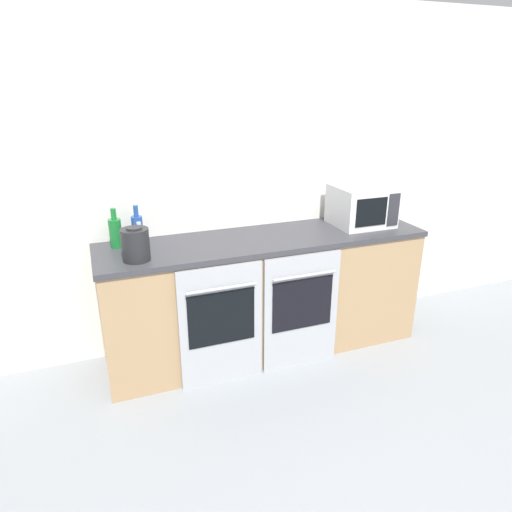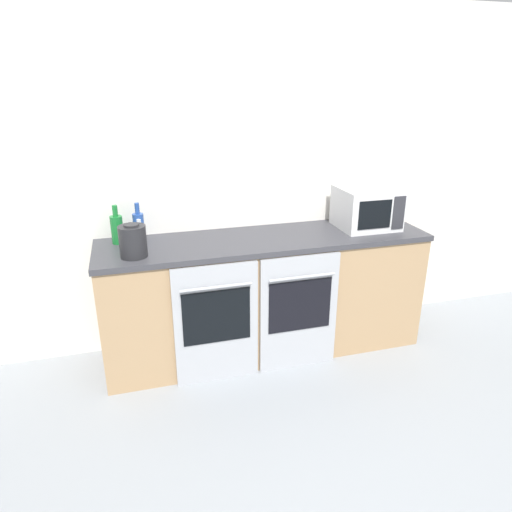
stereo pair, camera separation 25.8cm
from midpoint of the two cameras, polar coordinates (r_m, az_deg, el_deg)
wall_back at (r=3.59m, az=-2.90°, el=9.44°), size 10.00×0.06×2.60m
counter_back at (r=3.55m, az=-1.00°, el=-4.82°), size 2.45×0.63×0.94m
oven_left at (r=3.18m, az=-6.71°, el=-8.65°), size 0.59×0.06×0.89m
oven_right at (r=3.35m, az=3.47°, el=-6.89°), size 0.59×0.06×0.89m
microwave at (r=3.71m, az=11.13°, el=6.19°), size 0.44×0.40×0.32m
bottle_clear at (r=3.25m, az=-16.51°, el=2.08°), size 0.07×0.07×0.19m
bottle_green at (r=3.33m, az=-19.30°, el=2.82°), size 0.09×0.09×0.28m
bottle_blue at (r=3.34m, az=-16.75°, el=3.21°), size 0.08×0.08×0.28m
kettle at (r=3.04m, az=-17.20°, el=1.36°), size 0.18×0.18×0.22m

